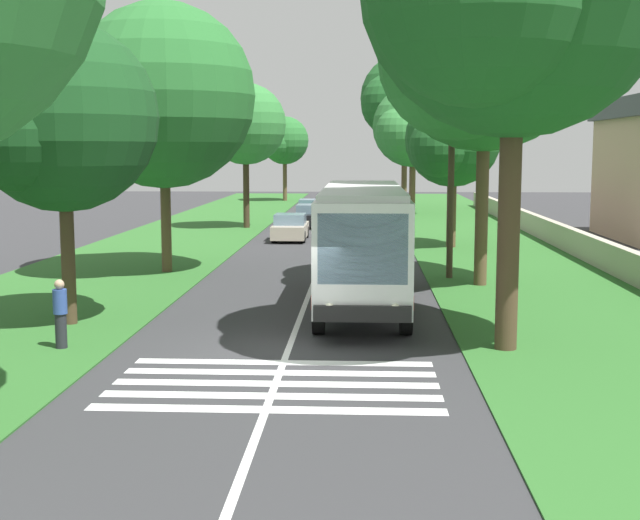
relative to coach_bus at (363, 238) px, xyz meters
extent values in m
plane|color=#333335|center=(-6.14, 1.80, -2.15)|extent=(160.00, 160.00, 0.00)
cube|color=#2D6628|center=(8.86, 10.00, -2.13)|extent=(120.00, 8.00, 0.04)
cube|color=#2D6628|center=(8.86, -6.40, -2.13)|extent=(120.00, 8.00, 0.04)
cube|color=silver|center=(8.86, 1.80, -2.14)|extent=(110.00, 0.16, 0.01)
cube|color=white|center=(-0.03, 0.00, -0.05)|extent=(11.00, 2.50, 2.90)
cube|color=slate|center=(0.27, 0.00, 0.48)|extent=(9.68, 2.54, 0.85)
cube|color=slate|center=(-5.49, 0.00, 0.30)|extent=(0.08, 2.20, 1.74)
cube|color=red|center=(-0.03, 0.00, -1.05)|extent=(10.78, 2.53, 0.36)
cube|color=white|center=(-0.03, 0.00, 1.49)|extent=(10.56, 2.30, 0.18)
cube|color=black|center=(-5.61, 0.00, -1.28)|extent=(0.16, 2.40, 0.40)
sphere|color=#F2EDCC|center=(-5.55, 0.80, -1.15)|extent=(0.24, 0.24, 0.24)
sphere|color=#F2EDCC|center=(-5.55, -0.81, -1.15)|extent=(0.24, 0.24, 0.24)
cylinder|color=black|center=(-3.93, 1.15, -1.60)|extent=(1.10, 0.32, 1.10)
cylinder|color=black|center=(3.47, 1.15, -1.60)|extent=(1.10, 0.32, 1.10)
cylinder|color=black|center=(-3.93, -1.15, -1.60)|extent=(1.10, 0.32, 1.10)
cylinder|color=black|center=(3.47, -1.15, -1.60)|extent=(1.10, 0.32, 1.10)
cube|color=silver|center=(-10.68, 1.80, -2.14)|extent=(0.45, 6.80, 0.01)
cube|color=silver|center=(-9.78, 1.80, -2.14)|extent=(0.45, 6.80, 0.01)
cube|color=silver|center=(-8.88, 1.80, -2.14)|extent=(0.45, 6.80, 0.01)
cube|color=silver|center=(-7.98, 1.80, -2.14)|extent=(0.45, 6.80, 0.01)
cube|color=silver|center=(-7.08, 1.80, -2.14)|extent=(0.45, 6.80, 0.01)
cube|color=#B7A893|center=(19.75, 3.89, -1.62)|extent=(4.30, 1.75, 0.70)
cube|color=slate|center=(19.65, 3.89, -0.99)|extent=(2.00, 1.61, 0.55)
cylinder|color=black|center=(18.40, 4.67, -1.83)|extent=(0.64, 0.22, 0.64)
cylinder|color=black|center=(21.10, 4.67, -1.83)|extent=(0.64, 0.22, 0.64)
cylinder|color=black|center=(18.40, 3.11, -1.83)|extent=(0.64, 0.22, 0.64)
cylinder|color=black|center=(21.10, 3.11, -1.83)|extent=(0.64, 0.22, 0.64)
cube|color=black|center=(27.85, 3.33, -1.62)|extent=(4.30, 1.75, 0.70)
cube|color=slate|center=(27.75, 3.33, -0.99)|extent=(2.00, 1.61, 0.55)
cylinder|color=black|center=(26.50, 4.11, -1.83)|extent=(0.64, 0.22, 0.64)
cylinder|color=black|center=(29.20, 4.11, -1.83)|extent=(0.64, 0.22, 0.64)
cylinder|color=black|center=(26.50, 2.55, -1.83)|extent=(0.64, 0.22, 0.64)
cylinder|color=black|center=(29.20, 2.55, -1.83)|extent=(0.64, 0.22, 0.64)
cube|color=#145933|center=(33.55, 3.59, -1.62)|extent=(4.30, 1.75, 0.70)
cube|color=slate|center=(33.45, 3.59, -0.99)|extent=(2.00, 1.61, 0.55)
cylinder|color=black|center=(32.20, 4.37, -1.83)|extent=(0.64, 0.22, 0.64)
cylinder|color=black|center=(34.90, 4.37, -1.83)|extent=(0.64, 0.22, 0.64)
cylinder|color=black|center=(32.20, 2.81, -1.83)|extent=(0.64, 0.22, 0.64)
cylinder|color=black|center=(34.90, 2.81, -1.83)|extent=(0.64, 0.22, 0.64)
cube|color=gray|center=(39.28, -0.26, -1.62)|extent=(4.30, 1.75, 0.70)
cube|color=slate|center=(39.18, -0.26, -0.99)|extent=(2.00, 1.61, 0.55)
cylinder|color=black|center=(37.93, 0.52, -1.83)|extent=(0.64, 0.22, 0.64)
cylinder|color=black|center=(40.63, 0.52, -1.83)|extent=(0.64, 0.22, 0.64)
cylinder|color=black|center=(37.93, -1.04, -1.83)|extent=(0.64, 0.22, 0.64)
cylinder|color=black|center=(40.63, -1.04, -1.83)|extent=(0.64, 0.22, 0.64)
cylinder|color=brown|center=(55.32, 7.39, 0.12)|extent=(0.39, 0.39, 4.44)
sphere|color=#286B2D|center=(55.32, 7.39, 3.58)|extent=(4.51, 4.51, 4.51)
sphere|color=#286B2D|center=(56.67, 7.39, 3.24)|extent=(3.20, 3.20, 3.20)
sphere|color=#286B2D|center=(54.19, 8.06, 3.24)|extent=(2.92, 2.92, 2.92)
cylinder|color=#3D2D1E|center=(26.74, 7.21, 0.40)|extent=(0.38, 0.38, 5.00)
sphere|color=#337A38|center=(26.74, 7.21, 4.27)|extent=(4.99, 4.99, 4.99)
sphere|color=#337A38|center=(28.23, 7.21, 3.90)|extent=(2.77, 2.77, 2.77)
sphere|color=#337A38|center=(25.49, 7.96, 3.90)|extent=(2.99, 2.99, 2.99)
cylinder|color=brown|center=(7.25, 7.76, 0.35)|extent=(0.40, 0.40, 4.91)
sphere|color=#286B2D|center=(7.25, 7.76, 4.78)|extent=(7.19, 7.19, 7.19)
sphere|color=#286B2D|center=(9.40, 7.76, 4.24)|extent=(4.14, 4.14, 4.14)
sphere|color=#286B2D|center=(5.45, 8.84, 4.24)|extent=(4.59, 4.59, 4.59)
cylinder|color=#4C3826|center=(-3.11, 8.12, 0.03)|extent=(0.38, 0.38, 4.26)
sphere|color=#19471E|center=(-3.11, 8.12, 3.58)|extent=(5.15, 5.15, 5.15)
sphere|color=#19471E|center=(-1.56, 8.12, 3.19)|extent=(3.43, 3.43, 3.43)
sphere|color=#19471E|center=(-4.40, 8.89, 3.19)|extent=(3.18, 3.18, 3.18)
cylinder|color=#4C3826|center=(-5.60, -3.48, 1.24)|extent=(0.53, 0.53, 6.69)
sphere|color=#1E5623|center=(-3.41, -3.48, 6.04)|extent=(4.60, 4.60, 4.60)
cylinder|color=brown|center=(45.98, -3.44, 1.39)|extent=(0.46, 0.46, 6.99)
sphere|color=#1E5623|center=(45.98, -3.44, 6.92)|extent=(7.37, 7.37, 7.37)
sphere|color=#1E5623|center=(48.19, -3.44, 6.36)|extent=(5.01, 5.01, 5.01)
sphere|color=#1E5623|center=(44.14, -2.34, 6.36)|extent=(5.07, 5.07, 5.07)
cylinder|color=brown|center=(37.86, -3.66, 0.33)|extent=(0.46, 0.46, 4.86)
sphere|color=#337A38|center=(37.86, -3.66, 4.40)|extent=(5.96, 5.96, 5.96)
sphere|color=#337A38|center=(39.65, -3.66, 3.95)|extent=(3.81, 3.81, 3.81)
sphere|color=#337A38|center=(36.37, -2.77, 3.95)|extent=(3.81, 3.81, 3.81)
cylinder|color=brown|center=(16.53, -4.39, -0.09)|extent=(0.47, 0.47, 4.04)
sphere|color=#1E5623|center=(16.53, -4.39, 3.22)|extent=(4.70, 4.70, 4.70)
sphere|color=#1E5623|center=(17.94, -4.39, 2.87)|extent=(3.47, 3.47, 3.47)
sphere|color=#1E5623|center=(15.35, -3.68, 2.87)|extent=(3.00, 3.00, 3.00)
cylinder|color=brown|center=(4.44, -4.21, 1.07)|extent=(0.46, 0.46, 6.34)
sphere|color=#286B2D|center=(4.44, -4.21, 6.22)|extent=(7.21, 7.21, 7.21)
sphere|color=#286B2D|center=(6.60, -4.21, 5.68)|extent=(4.94, 4.94, 4.94)
sphere|color=#286B2D|center=(2.63, -3.13, 5.68)|extent=(5.38, 5.38, 5.38)
cylinder|color=#473828|center=(6.12, -3.28, 1.54)|extent=(0.24, 0.24, 7.29)
cube|color=#3D3326|center=(6.12, -3.28, 4.59)|extent=(0.12, 1.40, 0.12)
cube|color=#B2A893|center=(13.86, -9.80, -1.53)|extent=(70.00, 0.40, 1.16)
cylinder|color=#26262D|center=(-6.05, 7.33, -1.68)|extent=(0.28, 0.28, 0.85)
cylinder|color=#334C99|center=(-6.05, 7.33, -0.96)|extent=(0.34, 0.34, 0.60)
sphere|color=tan|center=(-6.05, 7.33, -0.54)|extent=(0.24, 0.24, 0.24)
camera|label=1|loc=(-26.26, 0.01, 2.70)|focal=48.31mm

